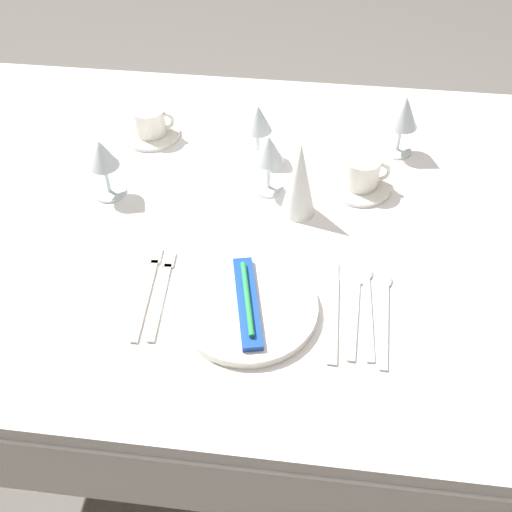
{
  "coord_description": "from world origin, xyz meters",
  "views": [
    {
      "loc": [
        0.1,
        -0.97,
        1.61
      ],
      "look_at": [
        0.0,
        -0.15,
        0.76
      ],
      "focal_mm": 43.02,
      "sensor_mm": 36.0,
      "label": 1
    }
  ],
  "objects_px": {
    "toothbrush_package": "(248,301)",
    "fork_inner": "(148,288)",
    "spoon_tea": "(385,307)",
    "wine_glass_left": "(258,121)",
    "spoon_soup": "(355,302)",
    "wine_glass_centre": "(267,152)",
    "wine_glass_far": "(404,115)",
    "spoon_dessert": "(367,299)",
    "coffee_cup_left": "(150,121)",
    "dinner_plate": "(248,307)",
    "dinner_knife": "(333,312)",
    "wine_glass_right": "(102,158)",
    "fork_outer": "(162,290)",
    "napkin_folded": "(300,179)",
    "coffee_cup_right": "(362,171)"
  },
  "relations": [
    {
      "from": "fork_inner",
      "to": "wine_glass_left",
      "type": "height_order",
      "value": "wine_glass_left"
    },
    {
      "from": "dinner_plate",
      "to": "dinner_knife",
      "type": "relative_size",
      "value": 1.07
    },
    {
      "from": "spoon_dessert",
      "to": "napkin_folded",
      "type": "bearing_deg",
      "value": 122.2
    },
    {
      "from": "spoon_soup",
      "to": "spoon_tea",
      "type": "xyz_separation_m",
      "value": [
        0.05,
        -0.0,
        0.0
      ]
    },
    {
      "from": "dinner_knife",
      "to": "spoon_dessert",
      "type": "relative_size",
      "value": 1.05
    },
    {
      "from": "spoon_tea",
      "to": "wine_glass_far",
      "type": "relative_size",
      "value": 1.53
    },
    {
      "from": "fork_inner",
      "to": "fork_outer",
      "type": "bearing_deg",
      "value": -2.72
    },
    {
      "from": "wine_glass_left",
      "to": "wine_glass_right",
      "type": "distance_m",
      "value": 0.35
    },
    {
      "from": "wine_glass_right",
      "to": "wine_glass_far",
      "type": "height_order",
      "value": "wine_glass_far"
    },
    {
      "from": "coffee_cup_left",
      "to": "wine_glass_left",
      "type": "xyz_separation_m",
      "value": [
        0.27,
        -0.05,
        0.05
      ]
    },
    {
      "from": "fork_outer",
      "to": "spoon_dessert",
      "type": "bearing_deg",
      "value": 3.71
    },
    {
      "from": "toothbrush_package",
      "to": "wine_glass_centre",
      "type": "height_order",
      "value": "wine_glass_centre"
    },
    {
      "from": "wine_glass_centre",
      "to": "wine_glass_far",
      "type": "bearing_deg",
      "value": 30.9
    },
    {
      "from": "dinner_plate",
      "to": "fork_inner",
      "type": "distance_m",
      "value": 0.2
    },
    {
      "from": "spoon_soup",
      "to": "wine_glass_far",
      "type": "height_order",
      "value": "wine_glass_far"
    },
    {
      "from": "toothbrush_package",
      "to": "coffee_cup_left",
      "type": "bearing_deg",
      "value": 120.48
    },
    {
      "from": "dinner_plate",
      "to": "wine_glass_centre",
      "type": "bearing_deg",
      "value": 90.88
    },
    {
      "from": "dinner_plate",
      "to": "fork_outer",
      "type": "xyz_separation_m",
      "value": [
        -0.17,
        0.03,
        -0.01
      ]
    },
    {
      "from": "dinner_plate",
      "to": "coffee_cup_left",
      "type": "height_order",
      "value": "coffee_cup_left"
    },
    {
      "from": "toothbrush_package",
      "to": "wine_glass_centre",
      "type": "distance_m",
      "value": 0.36
    },
    {
      "from": "dinner_knife",
      "to": "wine_glass_left",
      "type": "height_order",
      "value": "wine_glass_left"
    },
    {
      "from": "wine_glass_right",
      "to": "wine_glass_left",
      "type": "bearing_deg",
      "value": 29.53
    },
    {
      "from": "spoon_soup",
      "to": "wine_glass_centre",
      "type": "bearing_deg",
      "value": 122.71
    },
    {
      "from": "wine_glass_far",
      "to": "napkin_folded",
      "type": "relative_size",
      "value": 0.85
    },
    {
      "from": "napkin_folded",
      "to": "wine_glass_left",
      "type": "bearing_deg",
      "value": 120.29
    },
    {
      "from": "spoon_tea",
      "to": "wine_glass_left",
      "type": "distance_m",
      "value": 0.52
    },
    {
      "from": "dinner_plate",
      "to": "spoon_tea",
      "type": "distance_m",
      "value": 0.25
    },
    {
      "from": "fork_outer",
      "to": "coffee_cup_right",
      "type": "xyz_separation_m",
      "value": [
        0.37,
        0.35,
        0.04
      ]
    },
    {
      "from": "dinner_plate",
      "to": "napkin_folded",
      "type": "distance_m",
      "value": 0.3
    },
    {
      "from": "spoon_dessert",
      "to": "coffee_cup_left",
      "type": "xyz_separation_m",
      "value": [
        -0.52,
        0.47,
        0.04
      ]
    },
    {
      "from": "dinner_plate",
      "to": "wine_glass_centre",
      "type": "height_order",
      "value": "wine_glass_centre"
    },
    {
      "from": "toothbrush_package",
      "to": "fork_inner",
      "type": "relative_size",
      "value": 0.92
    },
    {
      "from": "wine_glass_left",
      "to": "spoon_dessert",
      "type": "bearing_deg",
      "value": -58.63
    },
    {
      "from": "fork_inner",
      "to": "spoon_dessert",
      "type": "relative_size",
      "value": 1.02
    },
    {
      "from": "toothbrush_package",
      "to": "wine_glass_right",
      "type": "xyz_separation_m",
      "value": [
        -0.35,
        0.29,
        0.07
      ]
    },
    {
      "from": "dinner_knife",
      "to": "wine_glass_far",
      "type": "xyz_separation_m",
      "value": [
        0.13,
        0.51,
        0.1
      ]
    },
    {
      "from": "coffee_cup_right",
      "to": "wine_glass_left",
      "type": "height_order",
      "value": "wine_glass_left"
    },
    {
      "from": "fork_outer",
      "to": "napkin_folded",
      "type": "relative_size",
      "value": 1.26
    },
    {
      "from": "dinner_plate",
      "to": "coffee_cup_left",
      "type": "relative_size",
      "value": 2.51
    },
    {
      "from": "fork_inner",
      "to": "coffee_cup_right",
      "type": "height_order",
      "value": "coffee_cup_right"
    },
    {
      "from": "spoon_tea",
      "to": "wine_glass_left",
      "type": "height_order",
      "value": "wine_glass_left"
    },
    {
      "from": "wine_glass_far",
      "to": "dinner_knife",
      "type": "bearing_deg",
      "value": -104.53
    },
    {
      "from": "spoon_tea",
      "to": "wine_glass_centre",
      "type": "bearing_deg",
      "value": 128.88
    },
    {
      "from": "fork_outer",
      "to": "spoon_soup",
      "type": "relative_size",
      "value": 1.03
    },
    {
      "from": "spoon_tea",
      "to": "wine_glass_right",
      "type": "xyz_separation_m",
      "value": [
        -0.59,
        0.26,
        0.09
      ]
    },
    {
      "from": "spoon_dessert",
      "to": "spoon_tea",
      "type": "height_order",
      "value": "same"
    },
    {
      "from": "spoon_tea",
      "to": "wine_glass_left",
      "type": "relative_size",
      "value": 1.66
    },
    {
      "from": "coffee_cup_left",
      "to": "wine_glass_left",
      "type": "relative_size",
      "value": 0.75
    },
    {
      "from": "dinner_plate",
      "to": "napkin_folded",
      "type": "height_order",
      "value": "napkin_folded"
    },
    {
      "from": "wine_glass_right",
      "to": "coffee_cup_right",
      "type": "bearing_deg",
      "value": 9.16
    }
  ]
}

